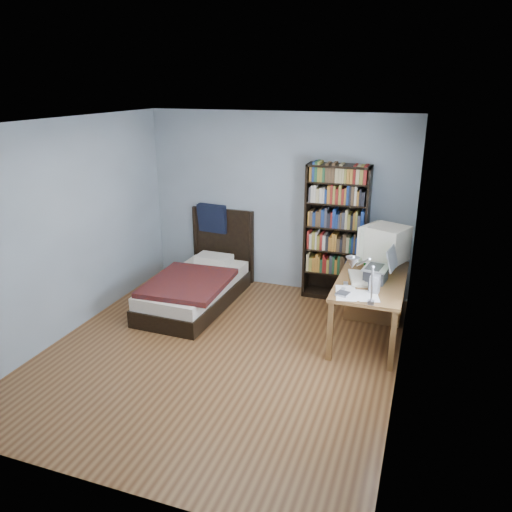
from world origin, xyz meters
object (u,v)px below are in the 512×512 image
speaker (375,284)px  soda_can (366,267)px  crt_monitor (385,244)px  keyboard (358,278)px  bookshelf (336,233)px  desk (374,291)px  bed (197,284)px  desk_lamp (356,267)px  laptop (378,272)px

speaker → soda_can: speaker is taller
crt_monitor → keyboard: size_ratio=1.29×
crt_monitor → keyboard: 0.62m
crt_monitor → bookshelf: bookshelf is taller
desk → keyboard: keyboard is taller
desk → crt_monitor: (0.08, 0.02, 0.62)m
desk → bed: (-2.33, -0.19, -0.15)m
speaker → desk: bearing=102.9°
desk_lamp → soda_can: (-0.05, 1.32, -0.47)m
desk → keyboard: bearing=-107.0°
desk → desk_lamp: desk_lamp is taller
laptop → soda_can: (-0.16, 0.28, -0.06)m
keyboard → soda_can: 0.30m
desk → desk_lamp: bearing=-91.8°
speaker → desk_lamp: bearing=-92.2°
crt_monitor → bookshelf: (-0.69, 0.58, -0.10)m
desk_lamp → speaker: 0.83m
laptop → bookshelf: bearing=122.6°
bed → crt_monitor: bearing=5.1°
bed → desk_lamp: bearing=-29.8°
desk → bookshelf: bearing=135.7°
soda_can → bookshelf: bookshelf is taller
bookshelf → bed: bookshelf is taller
crt_monitor → speaker: 0.84m
crt_monitor → laptop: crt_monitor is taller
crt_monitor → bed: size_ratio=0.30×
soda_can → bookshelf: 0.95m
bookshelf → bed: (-1.71, -0.79, -0.67)m
desk → speaker: bearing=-84.7°
desk_lamp → bookshelf: bearing=105.1°
laptop → desk_lamp: desk_lamp is taller
desk_lamp → bed: desk_lamp is taller
desk → laptop: size_ratio=3.57×
laptop → speaker: 0.33m
desk → bed: bearing=-175.3°
laptop → speaker: (0.01, -0.33, -0.02)m
soda_can → bed: bearing=-179.8°
crt_monitor → laptop: (-0.01, -0.49, -0.18)m
laptop → soda_can: laptop is taller
laptop → speaker: bearing=-88.5°
speaker → bookshelf: bearing=123.8°
desk → speaker: (0.07, -0.80, 0.42)m
speaker → soda_can: (-0.17, 0.61, -0.04)m
speaker → keyboard: bearing=132.3°
bed → desk: bearing=4.7°
laptop → crt_monitor: bearing=88.5°
crt_monitor → bed: 2.53m
keyboard → bed: 2.25m
desk_lamp → bed: (-2.28, 1.31, -0.99)m
desk → soda_can: soda_can is taller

